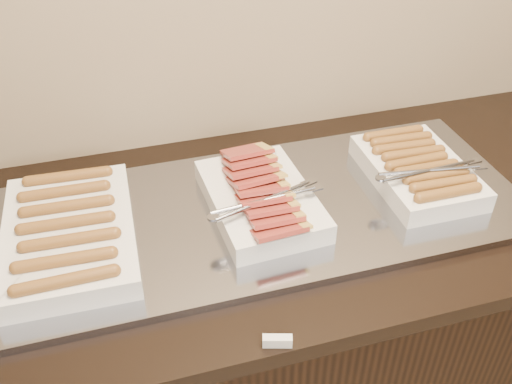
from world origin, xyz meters
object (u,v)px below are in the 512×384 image
warming_tray (266,211)px  dish_center (261,198)px  dish_left (69,233)px  counter (258,340)px  dish_right (418,170)px

warming_tray → dish_center: 0.05m
warming_tray → dish_left: size_ratio=2.95×
counter → dish_left: bearing=180.0°
dish_right → dish_center: bearing=-179.6°
counter → dish_center: size_ratio=5.76×
dish_left → dish_center: size_ratio=1.14×
counter → dish_center: 0.50m
dish_left → dish_center: 0.42m
dish_left → dish_right: bearing=1.3°
counter → dish_right: bearing=-0.7°
warming_tray → dish_right: (0.38, -0.00, 0.04)m
counter → dish_center: dish_center is taller
dish_left → counter: bearing=1.6°
counter → dish_right: 0.64m
counter → dish_center: bearing=-50.2°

